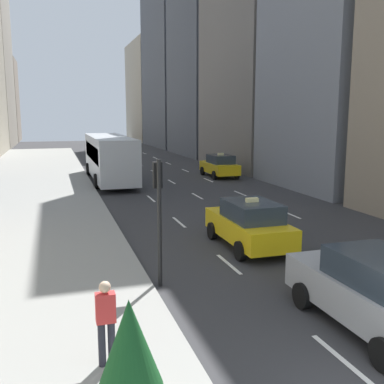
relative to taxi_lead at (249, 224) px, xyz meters
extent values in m
cube|color=gray|center=(-8.20, 17.46, -0.81)|extent=(8.00, 66.00, 0.15)
cube|color=white|center=(-1.40, -7.54, -0.87)|extent=(0.12, 2.00, 0.01)
cube|color=white|center=(-1.40, -1.54, -0.87)|extent=(0.12, 2.00, 0.01)
cube|color=white|center=(-1.40, 4.46, -0.87)|extent=(0.12, 2.00, 0.01)
cube|color=white|center=(-1.40, 10.46, -0.87)|extent=(0.12, 2.00, 0.01)
cube|color=white|center=(-1.40, 16.46, -0.87)|extent=(0.12, 2.00, 0.01)
cube|color=white|center=(-1.40, 22.46, -0.87)|extent=(0.12, 2.00, 0.01)
cube|color=white|center=(-1.40, 28.46, -0.87)|extent=(0.12, 2.00, 0.01)
cube|color=white|center=(-1.40, 34.46, -0.87)|extent=(0.12, 2.00, 0.01)
cube|color=white|center=(-1.40, 40.46, -0.87)|extent=(0.12, 2.00, 0.01)
cube|color=white|center=(1.40, -1.54, -0.87)|extent=(0.12, 2.00, 0.01)
cube|color=white|center=(1.40, 4.46, -0.87)|extent=(0.12, 2.00, 0.01)
cube|color=white|center=(1.40, 10.46, -0.87)|extent=(0.12, 2.00, 0.01)
cube|color=white|center=(1.40, 16.46, -0.87)|extent=(0.12, 2.00, 0.01)
cube|color=white|center=(1.40, 22.46, -0.87)|extent=(0.12, 2.00, 0.01)
cube|color=white|center=(1.40, 28.46, -0.87)|extent=(0.12, 2.00, 0.01)
cube|color=white|center=(1.40, 34.46, -0.87)|extent=(0.12, 2.00, 0.01)
cube|color=white|center=(1.40, 40.46, -0.87)|extent=(0.12, 2.00, 0.01)
cube|color=white|center=(4.20, -1.54, -0.87)|extent=(0.12, 2.00, 0.01)
cube|color=white|center=(4.20, 4.46, -0.87)|extent=(0.12, 2.00, 0.01)
cube|color=white|center=(4.20, 10.46, -0.87)|extent=(0.12, 2.00, 0.01)
cube|color=white|center=(4.20, 16.46, -0.87)|extent=(0.12, 2.00, 0.01)
cube|color=white|center=(4.20, 22.46, -0.87)|extent=(0.12, 2.00, 0.01)
cube|color=white|center=(4.20, 28.46, -0.87)|extent=(0.12, 2.00, 0.01)
cube|color=white|center=(4.20, 34.46, -0.87)|extent=(0.12, 2.00, 0.01)
cube|color=white|center=(4.20, 40.46, -0.87)|extent=(0.12, 2.00, 0.01)
cube|color=gray|center=(-15.20, 73.21, 6.34)|extent=(6.00, 10.01, 14.45)
cube|color=gray|center=(10.80, 11.31, 10.89)|extent=(6.00, 10.27, 23.55)
cube|color=#4C515B|center=(10.80, 36.91, 10.97)|extent=(6.00, 12.68, 23.70)
cube|color=#4C515B|center=(10.80, 52.07, 11.14)|extent=(6.00, 15.88, 24.04)
cube|color=#A89E89|center=(10.80, 68.64, 7.96)|extent=(6.00, 16.40, 17.69)
cube|color=yellow|center=(0.00, 0.07, -0.17)|extent=(1.80, 4.40, 0.76)
cube|color=#28333D|center=(0.00, -0.19, 0.53)|extent=(1.58, 2.29, 0.64)
cube|color=#F2E599|center=(0.00, -0.19, 0.92)|extent=(0.44, 0.20, 0.14)
cylinder|color=black|center=(-0.90, 1.43, -0.55)|extent=(0.22, 0.66, 0.66)
cylinder|color=black|center=(0.90, 1.43, -0.55)|extent=(0.22, 0.66, 0.66)
cylinder|color=black|center=(-0.90, -1.29, -0.55)|extent=(0.22, 0.66, 0.66)
cylinder|color=black|center=(0.90, -1.29, -0.55)|extent=(0.22, 0.66, 0.66)
cube|color=yellow|center=(5.60, 17.90, -0.17)|extent=(1.80, 4.40, 0.76)
cube|color=#28333D|center=(5.60, 17.64, 0.53)|extent=(1.58, 2.29, 0.64)
cube|color=#F2E599|center=(5.60, 17.64, 0.92)|extent=(0.44, 0.20, 0.14)
cylinder|color=black|center=(4.70, 19.26, -0.55)|extent=(0.22, 0.66, 0.66)
cylinder|color=black|center=(6.50, 19.26, -0.55)|extent=(0.22, 0.66, 0.66)
cylinder|color=black|center=(4.70, 16.54, -0.55)|extent=(0.22, 0.66, 0.66)
cylinder|color=black|center=(6.50, 16.54, -0.55)|extent=(0.22, 0.66, 0.66)
cube|color=#9EA0A5|center=(0.00, -6.66, -0.13)|extent=(1.80, 4.70, 0.83)
cylinder|color=black|center=(-0.90, -5.20, -0.55)|extent=(0.22, 0.66, 0.66)
cylinder|color=black|center=(0.90, -5.20, -0.55)|extent=(0.22, 0.66, 0.66)
cylinder|color=black|center=(-0.90, -8.12, -0.55)|extent=(0.22, 0.66, 0.66)
cube|color=#B7BCC1|center=(-2.80, 18.08, 0.92)|extent=(2.50, 11.60, 2.90)
cube|color=#28333D|center=(-2.80, 23.83, 1.27)|extent=(2.30, 0.12, 1.40)
cube|color=#28333D|center=(-4.01, 18.08, 1.27)|extent=(0.08, 9.86, 1.10)
cube|color=yellow|center=(-2.80, 23.83, 2.17)|extent=(1.50, 0.10, 0.36)
cylinder|color=black|center=(-4.05, 21.68, -0.38)|extent=(0.30, 1.00, 1.00)
cylinder|color=black|center=(-1.55, 21.68, -0.38)|extent=(0.30, 1.00, 1.00)
cylinder|color=black|center=(-4.05, 14.89, -0.38)|extent=(0.30, 1.00, 1.00)
cylinder|color=black|center=(-1.55, 14.89, -0.38)|extent=(0.30, 1.00, 1.00)
cone|color=#195123|center=(-5.71, -8.24, 0.52)|extent=(1.00, 1.00, 1.40)
cylinder|color=#23232D|center=(-5.98, -6.61, -0.30)|extent=(0.14, 0.14, 0.86)
cylinder|color=#23232D|center=(-5.80, -6.61, -0.30)|extent=(0.14, 0.14, 0.86)
cube|color=red|center=(-5.89, -6.61, 0.41)|extent=(0.36, 0.22, 0.56)
sphere|color=beige|center=(-5.89, -6.61, 0.81)|extent=(0.22, 0.22, 0.22)
cylinder|color=black|center=(-3.95, -2.69, 0.92)|extent=(0.12, 0.12, 3.60)
cube|color=black|center=(-3.95, -2.51, 2.27)|extent=(0.24, 0.20, 0.72)
sphere|color=red|center=(-3.95, -2.40, 2.50)|extent=(0.14, 0.14, 0.14)
sphere|color=#4C3F14|center=(-3.95, -2.40, 2.27)|extent=(0.14, 0.14, 0.14)
sphere|color=#198C2D|center=(-3.95, -2.40, 2.04)|extent=(0.14, 0.14, 0.14)
camera|label=1|loc=(-6.67, -14.49, 3.91)|focal=42.00mm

